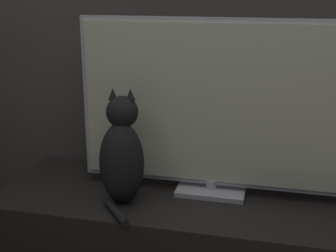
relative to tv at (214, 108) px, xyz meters
name	(u,v)px	position (x,y,z in m)	size (l,w,h in m)	color
tv_stand	(176,250)	(-0.13, -0.07, -0.61)	(1.46, 0.54, 0.50)	black
tv	(214,108)	(0.00, 0.00, 0.00)	(1.09, 0.17, 0.71)	#B7B7BC
cat	(122,155)	(-0.33, -0.17, -0.16)	(0.19, 0.29, 0.45)	black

